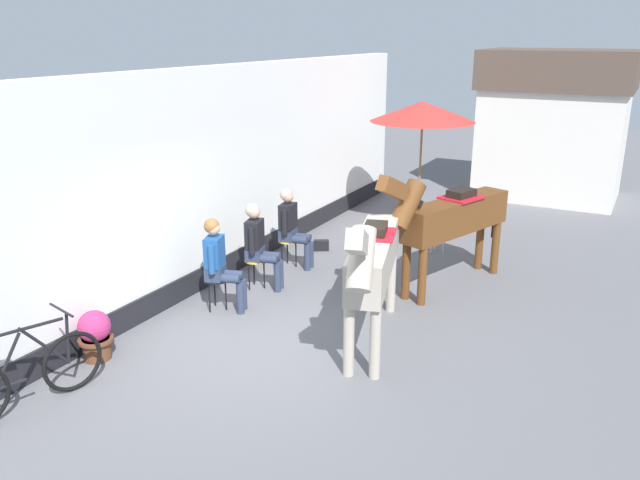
{
  "coord_description": "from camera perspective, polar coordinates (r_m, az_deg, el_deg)",
  "views": [
    {
      "loc": [
        3.68,
        -6.55,
        3.9
      ],
      "look_at": [
        -0.4,
        1.2,
        1.05
      ],
      "focal_mm": 36.1,
      "sensor_mm": 36.0,
      "label": 1
    }
  ],
  "objects": [
    {
      "name": "saddled_horse_far",
      "position": [
        10.15,
        11.54,
        1.98
      ],
      "size": [
        1.26,
        2.87,
        2.06
      ],
      "color": "brown",
      "rests_on": "ground_plane"
    },
    {
      "name": "seated_visitor_far",
      "position": [
        10.97,
        -2.55,
        1.45
      ],
      "size": [
        0.61,
        0.49,
        1.39
      ],
      "color": "gold",
      "rests_on": "ground_plane"
    },
    {
      "name": "ground_plane",
      "position": [
        10.96,
        6.26,
        -2.95
      ],
      "size": [
        40.0,
        40.0,
        0.0
      ],
      "primitive_type": "plane",
      "color": "slate"
    },
    {
      "name": "cafe_parasol",
      "position": [
        13.22,
        9.09,
        11.11
      ],
      "size": [
        2.1,
        2.1,
        2.58
      ],
      "color": "black",
      "rests_on": "ground_plane"
    },
    {
      "name": "flower_planter_near",
      "position": [
        8.5,
        -19.31,
        -7.88
      ],
      "size": [
        0.43,
        0.43,
        0.64
      ],
      "color": "brown",
      "rests_on": "ground_plane"
    },
    {
      "name": "satchel_bag",
      "position": [
        11.98,
        0.11,
        -0.47
      ],
      "size": [
        0.3,
        0.25,
        0.2
      ],
      "primitive_type": "cube",
      "rotation": [
        0.0,
        0.0,
        0.53
      ],
      "color": "black",
      "rests_on": "ground_plane"
    },
    {
      "name": "spare_stool_white",
      "position": [
        11.99,
        10.35,
        0.75
      ],
      "size": [
        0.32,
        0.32,
        0.46
      ],
      "color": "white",
      "rests_on": "ground_plane"
    },
    {
      "name": "pub_facade_wall",
      "position": [
        10.45,
        -9.73,
        4.69
      ],
      "size": [
        0.34,
        14.0,
        3.4
      ],
      "color": "white",
      "rests_on": "ground_plane"
    },
    {
      "name": "seated_visitor_near",
      "position": [
        9.34,
        -8.94,
        -1.76
      ],
      "size": [
        0.61,
        0.49,
        1.39
      ],
      "color": "black",
      "rests_on": "ground_plane"
    },
    {
      "name": "distant_cottage",
      "position": [
        16.69,
        19.98,
        9.72
      ],
      "size": [
        3.4,
        2.6,
        3.5
      ],
      "color": "silver",
      "rests_on": "ground_plane"
    },
    {
      "name": "seated_visitor_middle",
      "position": [
        10.06,
        -5.46,
        -0.15
      ],
      "size": [
        0.61,
        0.48,
        1.39
      ],
      "color": "gold",
      "rests_on": "ground_plane"
    },
    {
      "name": "saddled_horse_near",
      "position": [
        8.1,
        4.66,
        -1.83
      ],
      "size": [
        1.11,
        2.91,
        2.06
      ],
      "color": "#B2A899",
      "rests_on": "ground_plane"
    },
    {
      "name": "leaning_bicycle",
      "position": [
        7.68,
        -24.58,
        -10.89
      ],
      "size": [
        0.6,
        1.72,
        1.02
      ],
      "color": "black",
      "rests_on": "ground_plane"
    }
  ]
}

